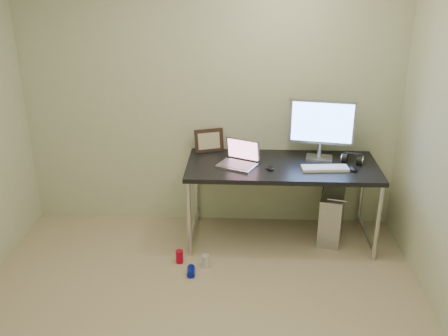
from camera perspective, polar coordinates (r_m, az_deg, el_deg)
wall_back at (r=4.63m, az=-1.61°, el=8.04°), size 3.50×0.02×2.50m
desk at (r=4.47m, az=6.63°, el=-0.46°), size 1.69×0.74×0.75m
tower_computer at (r=4.74m, az=12.20°, el=-5.32°), size 0.30×0.48×0.49m
cable_a at (r=4.92m, az=11.29°, el=-2.05°), size 0.01×0.16×0.69m
cable_b at (r=4.92m, az=12.34°, el=-2.38°), size 0.02×0.11×0.71m
can_red at (r=4.38m, az=-5.11°, el=-10.05°), size 0.08×0.08×0.12m
can_white at (r=4.31m, az=-2.12°, el=-10.59°), size 0.07×0.07×0.12m
can_blue at (r=4.23m, az=-3.79°, el=-11.69°), size 0.07×0.12×0.06m
laptop at (r=4.38m, az=1.75°, el=1.00°), size 0.40×0.37×0.22m
monitor at (r=4.52m, az=11.09°, el=4.86°), size 0.58×0.21×0.55m
keyboard at (r=4.38m, az=11.46°, el=-0.02°), size 0.41×0.16×0.02m
mouse_right at (r=4.42m, az=14.54°, el=-0.02°), size 0.08×0.12×0.04m
mouse_left at (r=4.32m, az=5.30°, el=0.08°), size 0.10×0.12×0.04m
headphones at (r=4.57m, az=14.45°, el=0.96°), size 0.21×0.12×0.12m
picture_frame at (r=4.68m, az=-1.72°, el=3.17°), size 0.28×0.16×0.22m
webcam at (r=4.66m, az=0.98°, el=2.95°), size 0.05×0.04×0.13m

